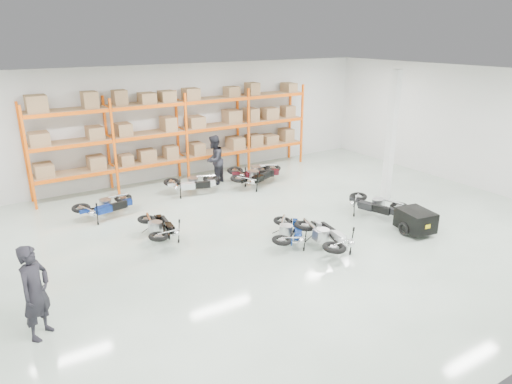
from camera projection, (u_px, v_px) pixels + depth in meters
room at (275, 161)px, 12.68m from camera, size 18.00×18.00×18.00m
pallet_rack at (182, 124)px, 17.82m from camera, size 11.28×0.98×3.62m
structural_column at (391, 137)px, 15.70m from camera, size 0.25×0.25×4.50m
moto_blue_centre at (289, 228)px, 12.74m from camera, size 1.57×1.75×1.03m
moto_silver_left at (326, 232)px, 12.32m from camera, size 1.16×1.92×1.17m
moto_black_far_left at (159, 224)px, 12.99m from camera, size 0.96×1.69×1.04m
moto_touring_right at (375, 201)px, 14.63m from camera, size 1.33×1.92×1.13m
trailer at (415, 220)px, 13.40m from camera, size 0.97×1.74×0.71m
moto_back_a at (105, 202)px, 14.57m from camera, size 1.80×1.09×1.10m
moto_back_b at (192, 180)px, 16.71m from camera, size 1.92×1.35×1.13m
moto_back_c at (255, 173)px, 17.51m from camera, size 1.98×1.46×1.16m
moto_back_d at (255, 169)px, 17.97m from camera, size 2.06×1.48×1.21m
person_left at (36, 292)px, 8.67m from camera, size 0.83×0.83×1.94m
person_back at (214, 160)px, 17.68m from camera, size 1.19×1.16×1.93m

